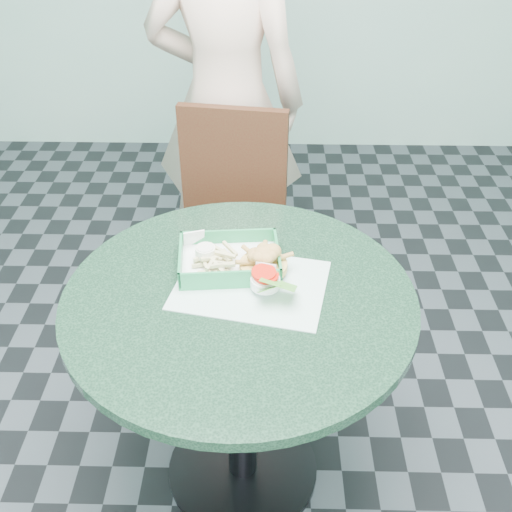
{
  "coord_description": "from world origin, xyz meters",
  "views": [
    {
      "loc": [
        0.07,
        -1.2,
        1.78
      ],
      "look_at": [
        0.04,
        0.1,
        0.82
      ],
      "focal_mm": 42.0,
      "sensor_mm": 36.0,
      "label": 1
    }
  ],
  "objects_px": {
    "cafe_table": "(240,346)",
    "sauce_ramekin": "(206,256)",
    "crab_sandwich": "(262,266)",
    "dining_chair": "(233,215)",
    "diner_person": "(225,70)",
    "food_basket": "(230,268)"
  },
  "relations": [
    {
      "from": "dining_chair",
      "to": "food_basket",
      "type": "height_order",
      "value": "dining_chair"
    },
    {
      "from": "diner_person",
      "to": "crab_sandwich",
      "type": "relative_size",
      "value": 15.2
    },
    {
      "from": "food_basket",
      "to": "cafe_table",
      "type": "bearing_deg",
      "value": -74.66
    },
    {
      "from": "dining_chair",
      "to": "food_basket",
      "type": "xyz_separation_m",
      "value": [
        0.03,
        -0.64,
        0.23
      ]
    },
    {
      "from": "diner_person",
      "to": "sauce_ramekin",
      "type": "relative_size",
      "value": 35.6
    },
    {
      "from": "cafe_table",
      "to": "dining_chair",
      "type": "xyz_separation_m",
      "value": [
        -0.06,
        0.76,
        -0.05
      ]
    },
    {
      "from": "diner_person",
      "to": "food_basket",
      "type": "height_order",
      "value": "diner_person"
    },
    {
      "from": "diner_person",
      "to": "crab_sandwich",
      "type": "height_order",
      "value": "diner_person"
    },
    {
      "from": "cafe_table",
      "to": "diner_person",
      "type": "height_order",
      "value": "diner_person"
    },
    {
      "from": "diner_person",
      "to": "crab_sandwich",
      "type": "xyz_separation_m",
      "value": [
        0.16,
        -0.99,
        -0.19
      ]
    },
    {
      "from": "cafe_table",
      "to": "food_basket",
      "type": "xyz_separation_m",
      "value": [
        -0.03,
        0.12,
        0.19
      ]
    },
    {
      "from": "cafe_table",
      "to": "sauce_ramekin",
      "type": "xyz_separation_m",
      "value": [
        -0.1,
        0.13,
        0.22
      ]
    },
    {
      "from": "cafe_table",
      "to": "food_basket",
      "type": "bearing_deg",
      "value": 105.34
    },
    {
      "from": "diner_person",
      "to": "crab_sandwich",
      "type": "bearing_deg",
      "value": 107.69
    },
    {
      "from": "dining_chair",
      "to": "diner_person",
      "type": "height_order",
      "value": "diner_person"
    },
    {
      "from": "crab_sandwich",
      "to": "sauce_ramekin",
      "type": "xyz_separation_m",
      "value": [
        -0.16,
        0.05,
        -0.0
      ]
    },
    {
      "from": "diner_person",
      "to": "sauce_ramekin",
      "type": "height_order",
      "value": "diner_person"
    },
    {
      "from": "cafe_table",
      "to": "crab_sandwich",
      "type": "xyz_separation_m",
      "value": [
        0.06,
        0.08,
        0.22
      ]
    },
    {
      "from": "cafe_table",
      "to": "diner_person",
      "type": "relative_size",
      "value": 0.47
    },
    {
      "from": "cafe_table",
      "to": "diner_person",
      "type": "xyz_separation_m",
      "value": [
        -0.1,
        1.07,
        0.41
      ]
    },
    {
      "from": "diner_person",
      "to": "sauce_ramekin",
      "type": "xyz_separation_m",
      "value": [
        0.0,
        -0.95,
        -0.19
      ]
    },
    {
      "from": "dining_chair",
      "to": "crab_sandwich",
      "type": "distance_m",
      "value": 0.74
    }
  ]
}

